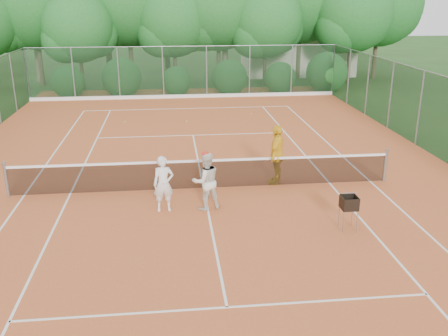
{
  "coord_description": "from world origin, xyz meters",
  "views": [
    {
      "loc": [
        -0.98,
        -14.66,
        5.79
      ],
      "look_at": [
        0.52,
        -1.2,
        1.1
      ],
      "focal_mm": 40.0,
      "sensor_mm": 36.0,
      "label": 1
    }
  ],
  "objects_px": {
    "player_yellow": "(277,154)",
    "ball_hopper": "(349,203)",
    "player_white": "(164,184)",
    "player_center_grp": "(206,181)"
  },
  "relations": [
    {
      "from": "player_white",
      "to": "player_center_grp",
      "type": "height_order",
      "value": "player_center_grp"
    },
    {
      "from": "player_white",
      "to": "ball_hopper",
      "type": "xyz_separation_m",
      "value": [
        4.74,
        -1.75,
        -0.07
      ]
    },
    {
      "from": "player_yellow",
      "to": "player_white",
      "type": "bearing_deg",
      "value": -37.41
    },
    {
      "from": "player_yellow",
      "to": "ball_hopper",
      "type": "distance_m",
      "value": 3.72
    },
    {
      "from": "ball_hopper",
      "to": "player_center_grp",
      "type": "bearing_deg",
      "value": 133.3
    },
    {
      "from": "player_yellow",
      "to": "ball_hopper",
      "type": "relative_size",
      "value": 2.12
    },
    {
      "from": "player_white",
      "to": "player_center_grp",
      "type": "distance_m",
      "value": 1.19
    },
    {
      "from": "player_white",
      "to": "ball_hopper",
      "type": "distance_m",
      "value": 5.06
    },
    {
      "from": "player_white",
      "to": "ball_hopper",
      "type": "height_order",
      "value": "player_white"
    },
    {
      "from": "player_yellow",
      "to": "ball_hopper",
      "type": "xyz_separation_m",
      "value": [
        1.14,
        -3.54,
        -0.25
      ]
    }
  ]
}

